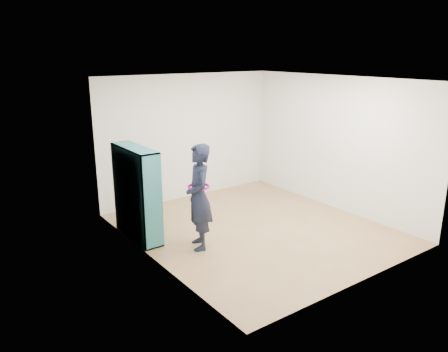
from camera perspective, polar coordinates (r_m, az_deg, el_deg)
floor at (r=7.81m, az=4.15°, el=-6.90°), size 4.50×4.50×0.00m
ceiling at (r=7.21m, az=4.58°, el=12.50°), size 4.50×4.50×0.00m
wall_left at (r=6.34m, az=-9.63°, el=-0.11°), size 0.02×4.50×2.60m
wall_right at (r=8.80m, az=14.42°, el=4.14°), size 0.02×4.50×2.60m
wall_back at (r=9.20m, az=-4.71°, el=5.09°), size 4.00×0.02×2.60m
wall_front at (r=5.93m, az=18.46°, el=-1.88°), size 4.00×0.02×2.60m
bookshelf at (r=7.33m, az=-11.46°, el=-2.35°), size 0.34×1.16×1.55m
person at (r=6.82m, az=-3.29°, el=-2.75°), size 0.60×0.72×1.69m
smartphone at (r=6.85m, az=-4.57°, el=-1.72°), size 0.04×0.08×0.12m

